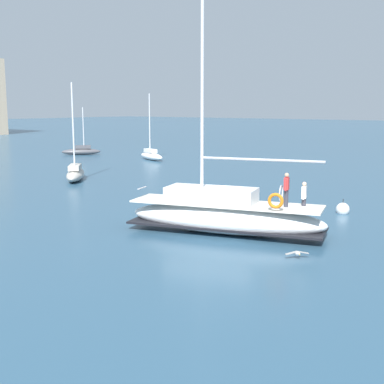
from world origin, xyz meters
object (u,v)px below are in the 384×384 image
(main_sailboat, at_px, (224,214))
(moored_sloop_near, at_px, (75,173))
(moored_cutter_left, at_px, (151,155))
(mooring_buoy, at_px, (343,209))
(moored_sloop_far, at_px, (81,151))
(seagull, at_px, (297,253))

(main_sailboat, relative_size, moored_sloop_near, 1.75)
(moored_cutter_left, relative_size, mooring_buoy, 7.56)
(main_sailboat, distance_m, moored_sloop_far, 43.08)
(seagull, bearing_deg, moored_sloop_near, 68.70)
(moored_sloop_near, xyz_separation_m, seagull, (-9.49, -24.34, -0.33))
(seagull, relative_size, mooring_buoy, 0.81)
(moored_cutter_left, bearing_deg, seagull, -130.21)
(moored_sloop_far, xyz_separation_m, moored_cutter_left, (0.60, -11.07, 0.05))
(moored_cutter_left, relative_size, seagull, 9.27)
(moored_sloop_near, height_order, seagull, moored_sloop_near)
(moored_sloop_far, bearing_deg, moored_cutter_left, -86.89)
(moored_sloop_far, distance_m, mooring_buoy, 42.10)
(moored_cutter_left, bearing_deg, mooring_buoy, -119.00)
(mooring_buoy, bearing_deg, moored_cutter_left, 61.00)
(moored_cutter_left, distance_m, mooring_buoy, 32.29)
(moored_sloop_far, bearing_deg, seagull, -121.11)
(moored_sloop_near, bearing_deg, main_sailboat, -111.23)
(seagull, height_order, mooring_buoy, mooring_buoy)
(moored_sloop_near, relative_size, moored_cutter_left, 1.06)
(main_sailboat, relative_size, mooring_buoy, 14.12)
(moored_sloop_near, distance_m, seagull, 26.13)
(main_sailboat, xyz_separation_m, moored_sloop_far, (22.97, 36.44, -0.41))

